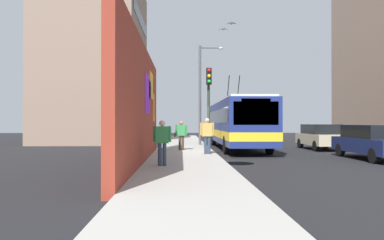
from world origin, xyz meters
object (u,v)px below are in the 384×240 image
(parked_car_champagne, at_px, (321,136))
(street_lamp, at_px, (202,88))
(pedestrian_at_curb, at_px, (207,133))
(city_bus, at_px, (237,122))
(parked_car_navy, at_px, (373,141))
(pedestrian_midblock, at_px, (181,133))
(traffic_light, at_px, (209,96))
(pedestrian_near_wall, at_px, (162,139))

(parked_car_champagne, bearing_deg, street_lamp, 69.21)
(parked_car_champagne, distance_m, street_lamp, 8.44)
(pedestrian_at_curb, distance_m, street_lamp, 8.03)
(parked_car_champagne, bearing_deg, city_bus, 84.13)
(parked_car_navy, xyz_separation_m, pedestrian_midblock, (4.02, 8.77, 0.26))
(pedestrian_at_curb, bearing_deg, parked_car_navy, -100.27)
(parked_car_navy, height_order, street_lamp, street_lamp)
(traffic_light, bearing_deg, pedestrian_near_wall, 159.19)
(parked_car_navy, distance_m, pedestrian_near_wall, 10.01)
(pedestrian_at_curb, relative_size, pedestrian_midblock, 1.08)
(parked_car_navy, distance_m, parked_car_champagne, 6.07)
(traffic_light, bearing_deg, parked_car_navy, -106.90)
(street_lamp, bearing_deg, parked_car_champagne, -110.79)
(pedestrian_at_curb, bearing_deg, pedestrian_near_wall, 157.16)
(pedestrian_midblock, xyz_separation_m, pedestrian_near_wall, (-7.31, 0.69, 0.01))
(city_bus, xyz_separation_m, traffic_light, (-4.37, 2.15, 1.35))
(city_bus, distance_m, traffic_light, 5.06)
(pedestrian_near_wall, distance_m, street_lamp, 12.69)
(pedestrian_near_wall, bearing_deg, city_bus, -23.23)
(city_bus, bearing_deg, pedestrian_midblock, 126.01)
(traffic_light, bearing_deg, parked_car_champagne, -62.42)
(parked_car_champagne, xyz_separation_m, pedestrian_near_wall, (-9.37, 9.45, 0.27))
(city_bus, height_order, parked_car_navy, city_bus)
(pedestrian_near_wall, distance_m, traffic_light, 6.24)
(pedestrian_near_wall, bearing_deg, parked_car_navy, -70.77)
(pedestrian_at_curb, distance_m, pedestrian_near_wall, 5.05)
(parked_car_navy, xyz_separation_m, street_lamp, (8.84, 7.27, 3.26))
(parked_car_navy, relative_size, parked_car_champagne, 1.15)
(traffic_light, xyz_separation_m, street_lamp, (6.60, -0.08, 1.03))
(parked_car_champagne, distance_m, traffic_light, 8.59)
(parked_car_champagne, height_order, traffic_light, traffic_light)
(pedestrian_at_curb, relative_size, street_lamp, 0.25)
(pedestrian_midblock, relative_size, traffic_light, 0.37)
(city_bus, height_order, pedestrian_midblock, city_bus)
(pedestrian_near_wall, height_order, street_lamp, street_lamp)
(parked_car_navy, distance_m, pedestrian_midblock, 9.65)
(city_bus, bearing_deg, street_lamp, 42.95)
(pedestrian_at_curb, xyz_separation_m, pedestrian_near_wall, (-4.65, 1.96, -0.09))
(parked_car_champagne, distance_m, pedestrian_at_curb, 8.86)
(city_bus, relative_size, pedestrian_midblock, 7.15)
(city_bus, height_order, parked_car_champagne, city_bus)
(parked_car_champagne, bearing_deg, pedestrian_at_curb, 122.19)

